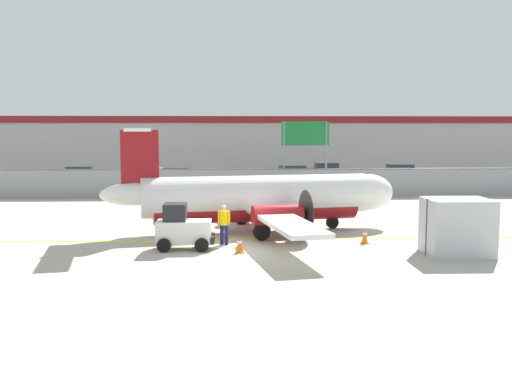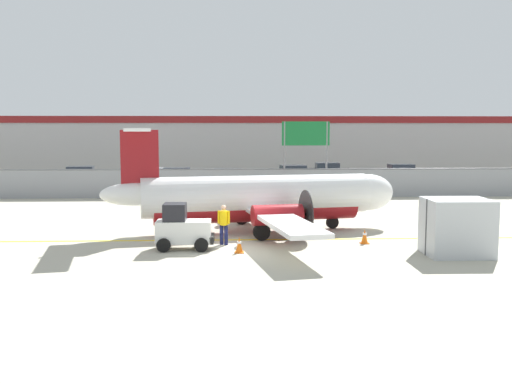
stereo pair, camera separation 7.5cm
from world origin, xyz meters
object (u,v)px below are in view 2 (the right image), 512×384
Objects in this scene: parked_car_1 at (143,170)px; parked_car_3 at (228,179)px; highway_sign at (306,140)px; ground_crew_worker at (224,223)px; traffic_cone_near_left at (365,236)px; cargo_container at (457,227)px; parked_car_6 at (402,173)px; parked_car_4 at (292,174)px; parked_car_0 at (82,175)px; parked_car_2 at (179,177)px; parked_car_5 at (328,171)px; traffic_cone_near_right at (239,245)px; commuter_airplane at (262,198)px; baggage_tug at (182,228)px.

parked_car_1 is 13.47m from parked_car_3.
highway_sign is (5.86, -3.75, 3.24)m from parked_car_3.
ground_crew_worker reaches higher than traffic_cone_near_left.
highway_sign reaches higher than ground_crew_worker.
cargo_container is 21.83m from highway_sign.
parked_car_4 is at bearing -175.65° from parked_car_6.
parked_car_3 is at bearing 136.82° from parked_car_1.
ground_crew_worker and parked_car_4 have the same top height.
cargo_container is 0.44× the size of highway_sign.
parked_car_0 is 1.02× the size of parked_car_2.
parked_car_0 is at bearing 127.42° from cargo_container.
highway_sign reaches higher than parked_car_6.
parked_car_5 is at bearing 156.26° from parked_car_6.
traffic_cone_near_left and traffic_cone_near_right have the same top height.
commuter_airplane reaches higher than parked_car_5.
traffic_cone_near_left is 31.54m from parked_car_5.
parked_car_1 is 15.34m from parked_car_4.
cargo_container reaches higher than parked_car_5.
ground_crew_worker is at bearing 165.76° from cargo_container.
parked_car_5 is 7.00m from parked_car_6.
parked_car_2 is at bearing 8.71° from parked_car_4.
parked_car_3 is 1.04× the size of parked_car_5.
baggage_tug is at bearing -86.67° from parked_car_2.
parked_car_6 is 14.57m from highway_sign.
parked_car_5 is (9.70, 31.33, -0.06)m from ground_crew_worker.
parked_car_1 is 1.04× the size of parked_car_5.
highway_sign is at bearing 179.29° from ground_crew_worker.
commuter_airplane is at bearing -76.75° from parked_car_2.
baggage_tug is at bearing 108.78° from parked_car_1.
parked_car_1 is at bearing 167.65° from parked_car_6.
parked_car_5 is 0.99× the size of parked_car_6.
parked_car_1 and parked_car_5 have the same top height.
cargo_container is at bearing -81.52° from highway_sign.
ground_crew_worker is at bearing 111.79° from parked_car_1.
parked_car_4 is at bearing 90.62° from traffic_cone_near_left.
commuter_airplane is 3.65× the size of parked_car_1.
commuter_airplane is 5.45m from traffic_cone_near_left.
traffic_cone_near_right is (2.31, -0.82, -0.54)m from baggage_tug.
parked_car_1 is at bearing -149.09° from ground_crew_worker.
parked_car_6 is at bearing 49.82° from commuter_airplane.
parked_car_2 is at bearing -153.79° from ground_crew_worker.
baggage_tug is 2.51m from traffic_cone_near_right.
baggage_tug reaches higher than ground_crew_worker.
parked_car_0 is 0.99× the size of parked_car_1.
highway_sign is at bearing -28.44° from parked_car_0.
commuter_airplane is at bearing -121.68° from parked_car_6.
parked_car_6 is (10.48, 1.22, 0.00)m from parked_car_4.
commuter_airplane is at bearing 72.89° from parked_car_4.
parked_car_6 is (7.14, 31.13, -0.21)m from cargo_container.
baggage_tug is at bearing -173.90° from traffic_cone_near_left.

